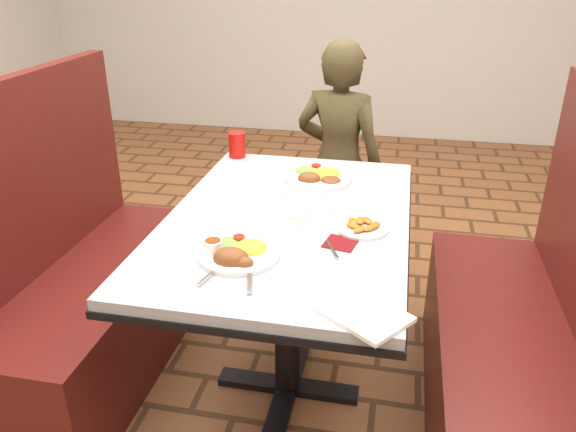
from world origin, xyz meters
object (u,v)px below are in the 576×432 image
Objects in this scene: booth_bench_right at (516,347)px; diner_person at (338,164)px; dining_table at (288,241)px; plantain_plate at (362,227)px; red_tumbler at (237,145)px; booth_bench_left at (90,295)px; near_dinner_plate at (237,249)px; far_dinner_plate at (319,174)px.

booth_bench_right is 0.99× the size of diner_person.
plantain_plate is at bearing -11.81° from dining_table.
booth_bench_right is 7.04× the size of plantain_plate.
red_tumbler reaches higher than dining_table.
booth_bench_left is at bearing 177.13° from plantain_plate.
booth_bench_left is at bearing 180.00° from booth_bench_right.
diner_person reaches higher than near_dinner_plate.
diner_person is at bearing 127.63° from booth_bench_right.
far_dinner_plate is 0.46m from plantain_plate.
booth_bench_left is 5.03× the size of near_dinner_plate.
red_tumbler is (-0.25, 0.86, 0.03)m from near_dinner_plate.
booth_bench_left is 0.86m from red_tumbler.
diner_person is 0.60m from red_tumbler.
near_dinner_plate is at bearing -23.32° from booth_bench_left.
red_tumbler reaches higher than near_dinner_plate.
diner_person reaches higher than booth_bench_right.
near_dinner_plate is 1.40× the size of plantain_plate.
diner_person reaches higher than far_dinner_plate.
near_dinner_plate reaches higher than far_dinner_plate.
diner_person is 0.63m from far_dinner_plate.
booth_bench_left is 1.14m from plantain_plate.
diner_person is (-0.74, 0.96, 0.28)m from booth_bench_right.
booth_bench_right reaches higher than far_dinner_plate.
diner_person is at bearing 48.36° from booth_bench_left.
dining_table is 11.28× the size of red_tumbler.
far_dinner_plate is at bearing 82.29° from dining_table.
diner_person reaches higher than dining_table.
red_tumbler reaches higher than plantain_plate.
booth_bench_right reaches higher than red_tumbler.
plantain_plate is (0.34, 0.25, -0.02)m from near_dinner_plate.
dining_table is 0.28m from plantain_plate.
plantain_plate is at bearing 112.63° from diner_person.
plantain_plate is at bearing -174.49° from booth_bench_right.
red_tumbler is (-0.40, -0.41, 0.20)m from diner_person.
diner_person is 4.63× the size of far_dinner_plate.
dining_table is 5.08× the size of near_dinner_plate.
booth_bench_right is at bearing 0.00° from dining_table.
booth_bench_right is 1.04m from near_dinner_plate.
near_dinner_plate is (-0.09, -0.31, 0.12)m from dining_table.
diner_person is at bearing 100.89° from plantain_plate.
red_tumbler is at bearing 152.88° from far_dinner_plate.
booth_bench_left is 1.60m from booth_bench_right.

